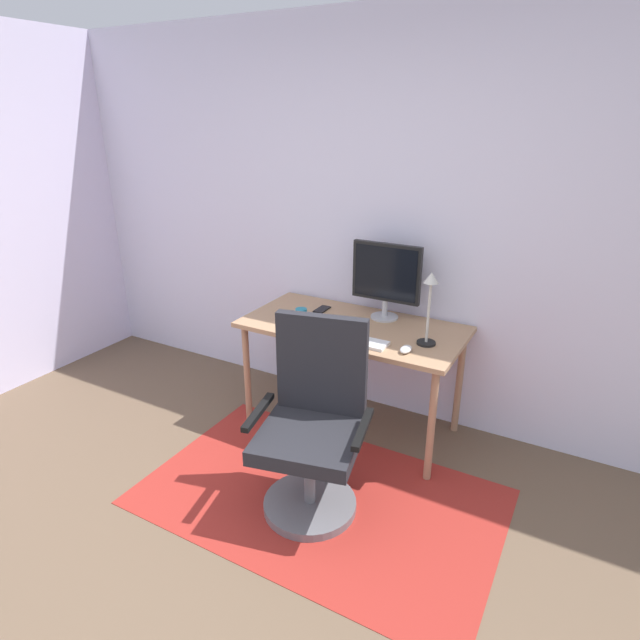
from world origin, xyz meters
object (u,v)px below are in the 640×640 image
at_px(cell_phone, 322,309).
at_px(office_chair, 313,432).
at_px(keyboard, 352,339).
at_px(coffee_cup, 301,317).
at_px(computer_mouse, 406,349).
at_px(monitor, 386,276).
at_px(desk, 353,335).
at_px(desk_lamp, 430,300).

distance_m(cell_phone, office_chair, 1.06).
height_order(keyboard, coffee_cup, coffee_cup).
height_order(keyboard, computer_mouse, computer_mouse).
relative_size(coffee_cup, office_chair, 0.10).
bearing_deg(office_chair, cell_phone, 103.57).
bearing_deg(monitor, desk, -121.62).
distance_m(keyboard, computer_mouse, 0.33).
bearing_deg(office_chair, monitor, 78.50).
height_order(monitor, computer_mouse, monitor).
height_order(desk, office_chair, office_chair).
relative_size(computer_mouse, office_chair, 0.10).
xyz_separation_m(keyboard, desk_lamp, (0.40, 0.17, 0.27)).
xyz_separation_m(coffee_cup, cell_phone, (-0.01, 0.29, -0.05)).
distance_m(keyboard, desk_lamp, 0.51).
height_order(coffee_cup, desk_lamp, desk_lamp).
bearing_deg(keyboard, office_chair, -85.43).
height_order(desk_lamp, office_chair, desk_lamp).
bearing_deg(desk_lamp, computer_mouse, -112.07).
xyz_separation_m(desk, monitor, (0.13, 0.21, 0.36)).
bearing_deg(coffee_cup, cell_phone, 91.65).
xyz_separation_m(monitor, computer_mouse, (0.31, -0.43, -0.27)).
relative_size(desk, desk_lamp, 3.23).
height_order(computer_mouse, office_chair, office_chair).
bearing_deg(keyboard, computer_mouse, 1.44).
bearing_deg(coffee_cup, monitor, 40.71).
height_order(desk, cell_phone, cell_phone).
distance_m(coffee_cup, cell_phone, 0.29).
relative_size(coffee_cup, desk_lamp, 0.24).
bearing_deg(coffee_cup, keyboard, -10.99).
bearing_deg(cell_phone, monitor, 9.41).
distance_m(computer_mouse, desk_lamp, 0.31).
bearing_deg(monitor, keyboard, -92.84).
xyz_separation_m(keyboard, office_chair, (0.04, -0.54, -0.31)).
bearing_deg(office_chair, desk_lamp, 50.82).
bearing_deg(coffee_cup, desk, 27.68).
bearing_deg(cell_phone, coffee_cup, -88.60).
bearing_deg(desk, computer_mouse, -26.85).
relative_size(desk, cell_phone, 9.99).
bearing_deg(computer_mouse, desk_lamp, 67.93).
bearing_deg(desk_lamp, desk, 173.06).
xyz_separation_m(coffee_cup, desk_lamp, (0.79, 0.09, 0.22)).
relative_size(cell_phone, desk_lamp, 0.32).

